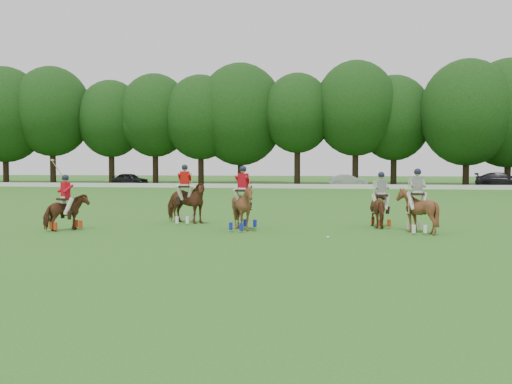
# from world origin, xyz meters

# --- Properties ---
(ground) EXTENTS (180.00, 180.00, 0.00)m
(ground) POSITION_xyz_m (0.00, 0.00, 0.00)
(ground) COLOR #2E631C
(ground) RESTS_ON ground
(tree_line) EXTENTS (117.98, 14.32, 14.75)m
(tree_line) POSITION_xyz_m (0.26, 48.05, 8.23)
(tree_line) COLOR black
(tree_line) RESTS_ON ground
(boundary_rail) EXTENTS (120.00, 0.10, 0.44)m
(boundary_rail) POSITION_xyz_m (0.00, 38.00, 0.22)
(boundary_rail) COLOR white
(boundary_rail) RESTS_ON ground
(car_left) EXTENTS (4.36, 2.49, 1.40)m
(car_left) POSITION_xyz_m (-18.28, 42.50, 0.70)
(car_left) COLOR black
(car_left) RESTS_ON ground
(car_mid) EXTENTS (4.09, 1.80, 1.30)m
(car_mid) POSITION_xyz_m (5.74, 42.50, 0.65)
(car_mid) COLOR #A3A2A8
(car_mid) RESTS_ON ground
(car_right) EXTENTS (5.70, 3.46, 1.54)m
(car_right) POSITION_xyz_m (21.22, 42.50, 0.77)
(car_right) COLOR black
(car_right) RESTS_ON ground
(polo_red_a) EXTENTS (1.57, 1.76, 2.66)m
(polo_red_a) POSITION_xyz_m (-5.48, 1.96, 0.75)
(polo_red_a) COLOR #522D15
(polo_red_a) RESTS_ON ground
(polo_red_b) EXTENTS (1.92, 1.68, 2.49)m
(polo_red_b) POSITION_xyz_m (-1.69, 5.03, 0.92)
(polo_red_b) COLOR #522D15
(polo_red_b) RESTS_ON ground
(polo_red_c) EXTENTS (1.78, 1.91, 2.45)m
(polo_red_c) POSITION_xyz_m (1.15, 2.95, 0.90)
(polo_red_c) COLOR #522D15
(polo_red_c) RESTS_ON ground
(polo_stripe_a) EXTENTS (1.13, 1.87, 2.20)m
(polo_stripe_a) POSITION_xyz_m (6.40, 4.82, 0.79)
(polo_stripe_a) COLOR #522D15
(polo_stripe_a) RESTS_ON ground
(polo_stripe_b) EXTENTS (1.38, 1.54, 2.35)m
(polo_stripe_b) POSITION_xyz_m (7.56, 3.11, 0.85)
(polo_stripe_b) COLOR #522D15
(polo_stripe_b) RESTS_ON ground
(polo_ball) EXTENTS (0.09, 0.09, 0.09)m
(polo_ball) POSITION_xyz_m (4.38, 1.11, 0.04)
(polo_ball) COLOR white
(polo_ball) RESTS_ON ground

